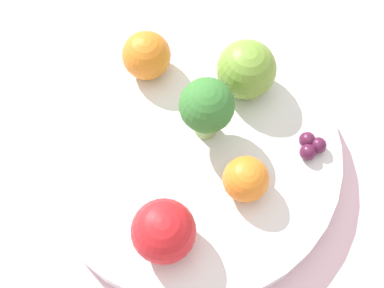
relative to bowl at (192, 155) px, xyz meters
The scene contains 9 objects.
ground_plane 0.03m from the bowl, ahead, with size 6.00×6.00×0.00m, color gray.
table_surface 0.02m from the bowl, ahead, with size 1.20×1.20×0.02m.
bowl is the anchor object (origin of this frame).
broccoli 0.06m from the bowl, behind, with size 0.05×0.05×0.07m.
apple_red 0.09m from the bowl, behind, with size 0.05×0.05×0.05m.
apple_green 0.09m from the bowl, 17.91° to the left, with size 0.05×0.05×0.05m.
orange_front 0.07m from the bowl, 83.34° to the left, with size 0.04×0.04×0.04m.
orange_back 0.10m from the bowl, 120.75° to the right, with size 0.05×0.05×0.05m.
grape_cluster 0.11m from the bowl, 122.64° to the left, with size 0.03×0.03×0.01m.
Camera 1 is at (0.17, 0.11, 0.48)m, focal length 50.00 mm.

